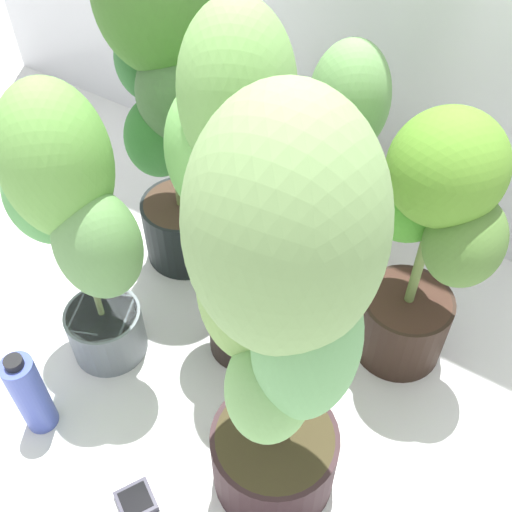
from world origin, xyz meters
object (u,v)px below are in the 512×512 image
Objects in this scene: potted_plant_center at (230,166)px; hygrometer_box at (136,502)px; nutrient_bottle at (30,394)px; potted_plant_back_right at (428,237)px; potted_plant_back_center at (339,148)px; potted_plant_back_left at (167,86)px; potted_plant_front_left at (72,216)px; potted_plant_front_right at (279,322)px.

potted_plant_center is 8.93× the size of hygrometer_box.
hygrometer_box is 0.40× the size of nutrient_bottle.
potted_plant_back_right is 0.99m from nutrient_bottle.
potted_plant_back_center is 0.46m from potted_plant_back_left.
potted_plant_back_right is (0.38, 0.21, -0.18)m from potted_plant_center.
potted_plant_front_left is at bearing -119.39° from potted_plant_back_center.
potted_plant_front_right is at bearing -7.11° from potted_plant_front_left.
potted_plant_back_left is (-0.59, 0.46, -0.00)m from potted_plant_front_right.
potted_plant_back_right is 0.89m from hygrometer_box.
potted_plant_front_left reaches higher than potted_plant_back_center.
potted_plant_back_right is 0.76× the size of potted_plant_back_left.
potted_plant_back_center reaches higher than hygrometer_box.
potted_plant_back_left is 0.97m from hygrometer_box.
potted_plant_back_right is at bearing 28.76° from potted_plant_center.
nutrient_bottle is at bearing -86.46° from potted_plant_back_left.
nutrient_bottle is at bearing -133.97° from potted_plant_back_right.
potted_plant_back_left is (-0.38, -0.21, 0.17)m from potted_plant_back_center.
potted_plant_back_right reaches higher than hygrometer_box.
potted_plant_back_left is at bearing -151.03° from potted_plant_back_center.
potted_plant_back_center is at bearing 28.97° from potted_plant_back_left.
potted_plant_back_center is 0.69m from potted_plant_front_left.
potted_plant_center is 3.58× the size of nutrient_bottle.
potted_plant_front_left reaches higher than hygrometer_box.
potted_plant_back_right is (0.66, 0.42, -0.07)m from potted_plant_front_left.
potted_plant_back_right is at bearing 46.03° from nutrient_bottle.
potted_plant_back_center is 0.97× the size of potted_plant_back_right.
potted_plant_front_right is at bearing -44.28° from potted_plant_center.
potted_plant_back_left is at bearing -122.64° from hygrometer_box.
potted_plant_front_left is 0.36m from potted_plant_center.
potted_plant_back_center is at bearing 60.61° from potted_plant_front_left.
potted_plant_back_right is at bearing -29.84° from potted_plant_back_center.
potted_plant_front_right reaches higher than potted_plant_back_center.
potted_plant_back_center is 6.74× the size of hygrometer_box.
potted_plant_front_left is (-0.34, -0.60, 0.07)m from potted_plant_back_center.
hygrometer_box is at bearing -82.90° from potted_plant_center.
potted_plant_center reaches higher than hygrometer_box.
hygrometer_box is at bearing -134.89° from potted_plant_front_right.
potted_plant_back_center is at bearing 68.64° from nutrient_bottle.
potted_plant_front_left is 3.03× the size of nutrient_bottle.
potted_plant_back_right is (0.10, 0.49, -0.17)m from potted_plant_front_right.
potted_plant_front_left is 0.85× the size of potted_plant_center.
potted_plant_front_left is 7.56× the size of hygrometer_box.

